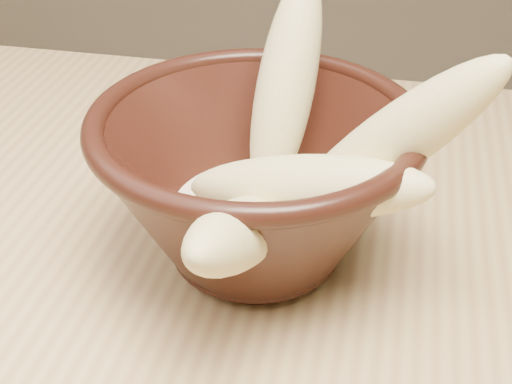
% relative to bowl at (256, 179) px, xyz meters
% --- Properties ---
extents(bowl, '(0.19, 0.19, 0.11)m').
position_rel_bowl_xyz_m(bowl, '(0.00, 0.00, 0.00)').
color(bowl, black).
rests_on(bowl, table).
extents(milk_puddle, '(0.11, 0.11, 0.02)m').
position_rel_bowl_xyz_m(milk_puddle, '(0.00, 0.00, -0.03)').
color(milk_puddle, beige).
rests_on(milk_puddle, bowl).
extents(banana_upright, '(0.05, 0.11, 0.14)m').
position_rel_bowl_xyz_m(banana_upright, '(0.01, 0.05, 0.04)').
color(banana_upright, tan).
rests_on(banana_upright, bowl).
extents(banana_right, '(0.14, 0.06, 0.14)m').
position_rel_bowl_xyz_m(banana_right, '(0.07, -0.01, 0.04)').
color(banana_right, tan).
rests_on(banana_right, bowl).
extents(banana_across, '(0.15, 0.07, 0.07)m').
position_rel_bowl_xyz_m(banana_across, '(0.03, -0.03, 0.02)').
color(banana_across, tan).
rests_on(banana_across, bowl).
extents(banana_front, '(0.04, 0.14, 0.10)m').
position_rel_bowl_xyz_m(banana_front, '(0.01, -0.07, 0.01)').
color(banana_front, tan).
rests_on(banana_front, bowl).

